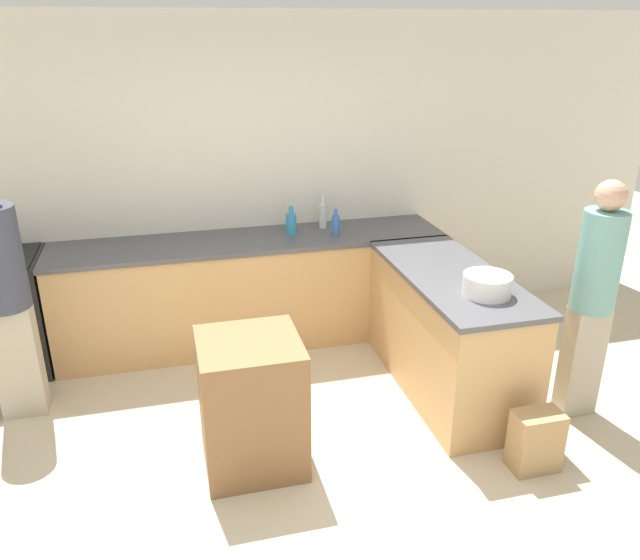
# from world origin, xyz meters

# --- Properties ---
(ground_plane) EXTENTS (14.00, 14.00, 0.00)m
(ground_plane) POSITION_xyz_m (0.00, 0.00, 0.00)
(ground_plane) COLOR beige
(wall_back) EXTENTS (8.00, 0.06, 2.70)m
(wall_back) POSITION_xyz_m (0.00, 2.50, 1.35)
(wall_back) COLOR silver
(wall_back) RESTS_ON ground_plane
(counter_back) EXTENTS (3.26, 0.68, 0.93)m
(counter_back) POSITION_xyz_m (0.00, 2.14, 0.47)
(counter_back) COLOR tan
(counter_back) RESTS_ON ground_plane
(counter_peninsula) EXTENTS (0.69, 1.65, 0.93)m
(counter_peninsula) POSITION_xyz_m (1.29, 1.01, 0.47)
(counter_peninsula) COLOR tan
(counter_peninsula) RESTS_ON ground_plane
(range_oven) EXTENTS (0.71, 0.65, 0.95)m
(range_oven) POSITION_xyz_m (-1.99, 2.14, 0.47)
(range_oven) COLOR black
(range_oven) RESTS_ON ground_plane
(island_table) EXTENTS (0.61, 0.60, 0.86)m
(island_table) POSITION_xyz_m (-0.26, 0.49, 0.43)
(island_table) COLOR brown
(island_table) RESTS_ON ground_plane
(mixing_bowl) EXTENTS (0.32, 0.32, 0.14)m
(mixing_bowl) POSITION_xyz_m (1.33, 0.60, 1.00)
(mixing_bowl) COLOR white
(mixing_bowl) RESTS_ON counter_peninsula
(dish_soap_bottle) EXTENTS (0.09, 0.09, 0.24)m
(dish_soap_bottle) POSITION_xyz_m (0.36, 2.19, 1.03)
(dish_soap_bottle) COLOR #338CBF
(dish_soap_bottle) RESTS_ON counter_back
(vinegar_bottle_clear) EXTENTS (0.07, 0.07, 0.29)m
(vinegar_bottle_clear) POSITION_xyz_m (0.66, 2.29, 1.05)
(vinegar_bottle_clear) COLOR silver
(vinegar_bottle_clear) RESTS_ON counter_back
(water_bottle_blue) EXTENTS (0.07, 0.07, 0.23)m
(water_bottle_blue) POSITION_xyz_m (0.72, 2.07, 1.02)
(water_bottle_blue) COLOR #386BB7
(water_bottle_blue) RESTS_ON counter_back
(person_by_range) EXTENTS (0.33, 0.33, 1.72)m
(person_by_range) POSITION_xyz_m (-1.75, 1.44, 0.94)
(person_by_range) COLOR #ADA38E
(person_by_range) RESTS_ON ground_plane
(person_at_peninsula) EXTENTS (0.29, 0.29, 1.69)m
(person_at_peninsula) POSITION_xyz_m (2.05, 0.47, 0.93)
(person_at_peninsula) COLOR #ADA38E
(person_at_peninsula) RESTS_ON ground_plane
(paper_bag) EXTENTS (0.30, 0.19, 0.40)m
(paper_bag) POSITION_xyz_m (1.42, -0.02, 0.20)
(paper_bag) COLOR #A88456
(paper_bag) RESTS_ON ground_plane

